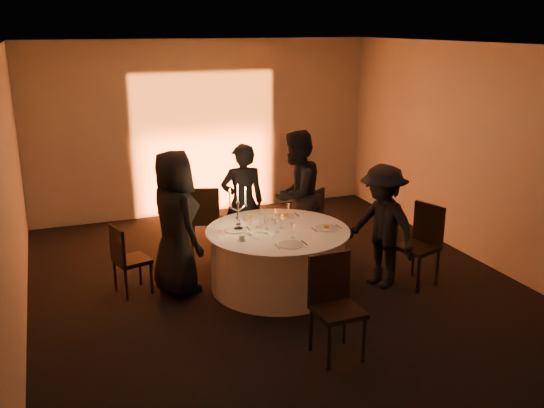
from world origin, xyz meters
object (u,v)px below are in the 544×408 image
object	(u,v)px
banquet_table	(278,259)
guest_back_right	(296,195)
chair_left	(126,256)
guest_right	(382,226)
chair_back_right	(311,214)
coffee_cup	(242,238)
candelabra	(238,214)
chair_back_left	(205,216)
guest_left	(175,223)
chair_front	(334,299)
guest_back_left	(243,203)
chair_right	(422,240)

from	to	relation	value
banquet_table	guest_back_right	distance (m)	1.25
chair_left	guest_right	bearing A→B (deg)	-121.46
chair_back_right	coffee_cup	xyz separation A→B (m)	(-1.57, -1.45, 0.31)
chair_back_right	candelabra	world-z (taller)	candelabra
banquet_table	chair_left	bearing A→B (deg)	165.58
chair_back_left	guest_left	distance (m)	1.38
chair_back_right	banquet_table	bearing A→B (deg)	13.51
guest_right	chair_back_right	bearing A→B (deg)	169.62
chair_front	coffee_cup	bearing A→B (deg)	105.84
guest_back_right	guest_right	size ratio (longest dim) A/B	1.15
chair_left	guest_left	size ratio (longest dim) A/B	0.50
guest_back_right	coffee_cup	bearing A→B (deg)	9.26
chair_front	candelabra	xyz separation A→B (m)	(-0.40, 1.88, 0.39)
guest_back_left	candelabra	xyz separation A→B (m)	(-0.35, -0.88, 0.14)
chair_right	guest_back_left	xyz separation A→B (m)	(-1.89, 1.58, 0.25)
guest_back_right	coffee_cup	size ratio (longest dim) A/B	16.65
chair_back_right	guest_back_right	world-z (taller)	guest_back_right
coffee_cup	guest_right	bearing A→B (deg)	-6.52
guest_back_left	banquet_table	bearing A→B (deg)	101.87
chair_front	guest_back_right	world-z (taller)	guest_back_right
chair_right	guest_back_right	size ratio (longest dim) A/B	0.57
chair_back_left	coffee_cup	xyz separation A→B (m)	(0.01, -1.71, 0.23)
guest_right	chair_front	bearing A→B (deg)	-63.36
coffee_cup	candelabra	distance (m)	0.43
banquet_table	candelabra	bearing A→B (deg)	158.42
chair_right	guest_left	world-z (taller)	guest_left
chair_back_right	guest_back_right	distance (m)	0.66
chair_left	chair_back_right	world-z (taller)	chair_left
chair_left	coffee_cup	bearing A→B (deg)	-133.15
chair_left	chair_front	size ratio (longest dim) A/B	0.86
banquet_table	chair_left	size ratio (longest dim) A/B	2.02
guest_back_right	candelabra	distance (m)	1.33
guest_left	guest_right	world-z (taller)	guest_left
chair_front	guest_back_left	bearing A→B (deg)	89.25
chair_left	guest_back_right	xyz separation A→B (m)	(2.45, 0.46, 0.42)
guest_back_left	guest_right	distance (m)	2.00
banquet_table	guest_left	bearing A→B (deg)	164.00
chair_front	guest_back_left	xyz separation A→B (m)	(-0.05, 2.75, 0.25)
chair_back_right	candelabra	size ratio (longest dim) A/B	1.48
chair_back_right	guest_back_right	xyz separation A→B (m)	(-0.39, -0.32, 0.43)
banquet_table	candelabra	size ratio (longest dim) A/B	3.04
chair_back_right	candelabra	distance (m)	1.90
chair_right	chair_left	bearing A→B (deg)	-123.25
guest_left	coffee_cup	xyz separation A→B (m)	(0.68, -0.55, -0.10)
chair_back_right	chair_right	distance (m)	1.92
chair_front	guest_back_right	xyz separation A→B (m)	(0.70, 2.62, 0.32)
chair_front	chair_right	bearing A→B (deg)	30.86
guest_left	guest_back_left	world-z (taller)	guest_left
chair_left	chair_right	xyz separation A→B (m)	(3.59, -0.99, 0.09)
chair_back_left	chair_front	bearing A→B (deg)	116.76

